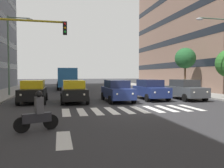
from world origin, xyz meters
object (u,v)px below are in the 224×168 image
at_px(car_2, 117,90).
at_px(car_4, 33,91).
at_px(car_3, 74,91).
at_px(street_tree_1, 185,58).
at_px(car_1, 150,89).
at_px(street_lamp_right, 12,48).
at_px(bus_behind_traffic, 66,76).
at_px(traffic_light_gantry, 13,48).
at_px(car_0, 185,89).
at_px(motorcycle_with_rider, 37,114).
at_px(street_lamp_left, 224,49).

relative_size(car_2, car_4, 1.00).
distance_m(car_3, street_tree_1, 14.92).
bearing_deg(car_1, car_2, 11.75).
height_order(car_3, street_tree_1, street_tree_1).
bearing_deg(street_lamp_right, car_4, 114.61).
bearing_deg(bus_behind_traffic, car_4, 79.32).
xyz_separation_m(car_3, traffic_light_gantry, (3.63, 3.86, 2.82)).
height_order(car_0, street_tree_1, street_tree_1).
relative_size(car_2, motorcycle_with_rider, 2.70).
bearing_deg(car_4, car_2, 172.32).
distance_m(car_1, street_tree_1, 9.28).
bearing_deg(car_2, street_tree_1, -147.62).
relative_size(car_0, car_1, 1.00).
distance_m(street_lamp_right, street_tree_1, 18.84).
height_order(motorcycle_with_rider, street_lamp_left, street_lamp_left).
height_order(car_0, traffic_light_gantry, traffic_light_gantry).
bearing_deg(car_3, car_2, 176.14).
bearing_deg(bus_behind_traffic, traffic_light_gantry, 80.09).
bearing_deg(car_1, street_lamp_right, -24.82).
height_order(car_3, car_4, same).
bearing_deg(traffic_light_gantry, bus_behind_traffic, -99.91).
distance_m(traffic_light_gantry, street_lamp_right, 10.12).
relative_size(street_lamp_right, street_tree_1, 1.51).
bearing_deg(bus_behind_traffic, street_lamp_left, 122.16).
bearing_deg(car_0, car_3, -1.16).
xyz_separation_m(car_1, car_3, (6.59, 0.42, 0.00)).
relative_size(traffic_light_gantry, street_tree_1, 1.08).
relative_size(car_1, bus_behind_traffic, 0.42).
relative_size(car_0, street_lamp_right, 0.58).
xyz_separation_m(car_2, street_lamp_left, (-8.48, 1.80, 3.38)).
distance_m(car_0, street_tree_1, 7.90).
distance_m(car_0, car_1, 3.03).
relative_size(car_4, traffic_light_gantry, 0.81).
xyz_separation_m(car_4, street_lamp_left, (-14.99, 2.68, 3.38)).
bearing_deg(street_tree_1, traffic_light_gantry, 30.26).
relative_size(car_4, motorcycle_with_rider, 2.70).
distance_m(bus_behind_traffic, motorcycle_with_rider, 25.67).
distance_m(car_2, street_lamp_right, 11.61).
height_order(street_lamp_left, street_lamp_right, street_lamp_right).
distance_m(car_3, street_lamp_right, 9.05).
height_order(car_0, bus_behind_traffic, bus_behind_traffic).
height_order(car_3, street_lamp_right, street_lamp_right).
bearing_deg(street_lamp_left, traffic_light_gantry, 6.69).
distance_m(car_1, street_lamp_right, 13.90).
bearing_deg(car_0, street_tree_1, -121.06).
relative_size(bus_behind_traffic, street_tree_1, 2.05).
xyz_separation_m(car_2, street_tree_1, (-9.85, -6.25, 3.15)).
bearing_deg(car_2, street_lamp_right, -34.90).
height_order(bus_behind_traffic, street_lamp_right, street_lamp_right).
bearing_deg(car_2, car_1, -168.25).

